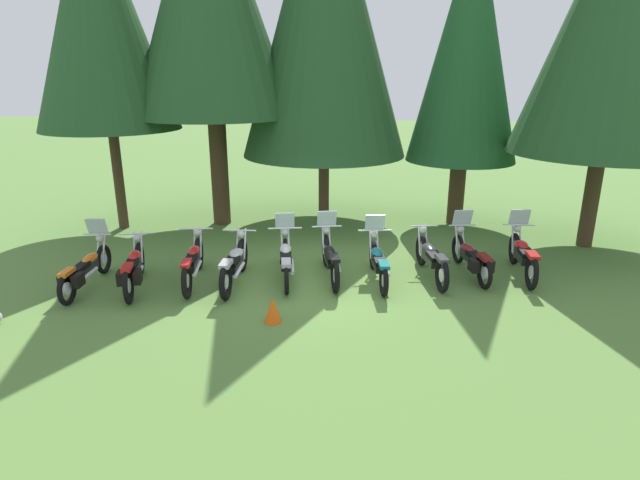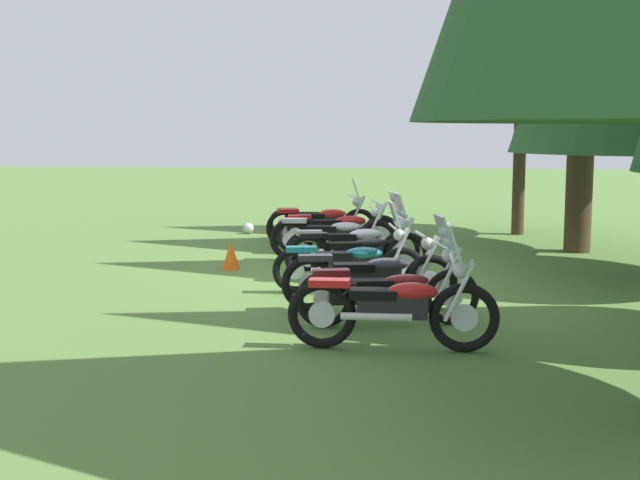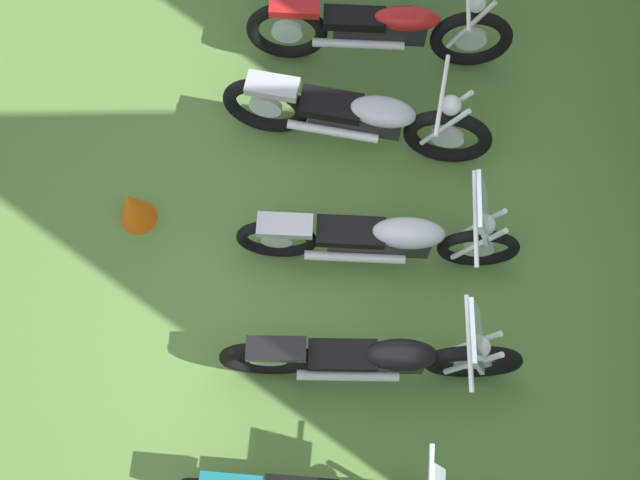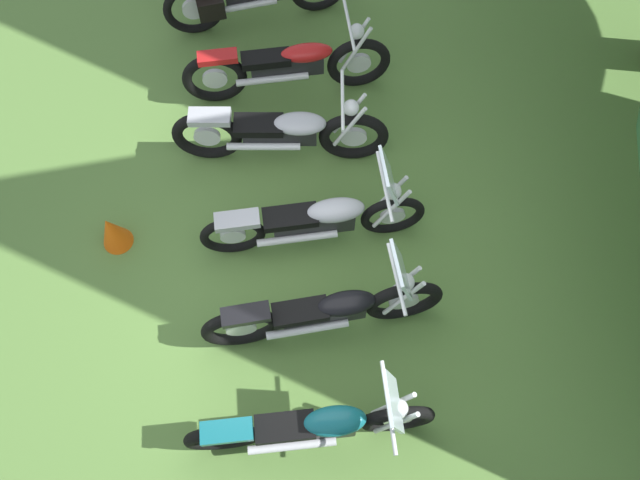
{
  "view_description": "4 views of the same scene",
  "coord_description": "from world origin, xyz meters",
  "px_view_note": "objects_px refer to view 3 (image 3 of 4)",
  "views": [
    {
      "loc": [
        1.44,
        -10.6,
        4.39
      ],
      "look_at": [
        0.18,
        0.25,
        0.85
      ],
      "focal_mm": 29.31,
      "sensor_mm": 36.0,
      "label": 1
    },
    {
      "loc": [
        13.66,
        1.0,
        2.37
      ],
      "look_at": [
        1.34,
        -0.35,
        0.76
      ],
      "focal_mm": 47.54,
      "sensor_mm": 36.0,
      "label": 2
    },
    {
      "loc": [
        1.72,
        0.07,
        6.29
      ],
      "look_at": [
        -0.38,
        -0.44,
        0.58
      ],
      "focal_mm": 43.57,
      "sensor_mm": 36.0,
      "label": 3
    },
    {
      "loc": [
        2.41,
        0.22,
        6.19
      ],
      "look_at": [
        -0.11,
        0.09,
        0.9
      ],
      "focal_mm": 36.03,
      "sensor_mm": 36.0,
      "label": 4
    }
  ],
  "objects_px": {
    "motorcycle_5": "(375,358)",
    "traffic_cone": "(133,207)",
    "motorcycle_2": "(382,30)",
    "motorcycle_3": "(358,117)",
    "motorcycle_4": "(384,239)"
  },
  "relations": [
    {
      "from": "motorcycle_4",
      "to": "traffic_cone",
      "type": "xyz_separation_m",
      "value": [
        0.13,
        -2.12,
        -0.23
      ]
    },
    {
      "from": "motorcycle_3",
      "to": "motorcycle_5",
      "type": "distance_m",
      "value": 2.09
    },
    {
      "from": "motorcycle_5",
      "to": "motorcycle_3",
      "type": "bearing_deg",
      "value": 93.44
    },
    {
      "from": "motorcycle_5",
      "to": "traffic_cone",
      "type": "distance_m",
      "value": 2.42
    },
    {
      "from": "motorcycle_4",
      "to": "traffic_cone",
      "type": "bearing_deg",
      "value": 172.6
    },
    {
      "from": "motorcycle_2",
      "to": "motorcycle_3",
      "type": "xyz_separation_m",
      "value": [
        0.92,
        -0.01,
        0.0
      ]
    },
    {
      "from": "motorcycle_2",
      "to": "motorcycle_5",
      "type": "height_order",
      "value": "motorcycle_5"
    },
    {
      "from": "motorcycle_3",
      "to": "motorcycle_5",
      "type": "bearing_deg",
      "value": -76.54
    },
    {
      "from": "motorcycle_3",
      "to": "traffic_cone",
      "type": "relative_size",
      "value": 4.92
    },
    {
      "from": "motorcycle_3",
      "to": "motorcycle_5",
      "type": "xyz_separation_m",
      "value": [
        2.0,
        0.59,
        0.01
      ]
    },
    {
      "from": "motorcycle_2",
      "to": "traffic_cone",
      "type": "height_order",
      "value": "motorcycle_2"
    },
    {
      "from": "motorcycle_4",
      "to": "motorcycle_3",
      "type": "bearing_deg",
      "value": 102.37
    },
    {
      "from": "motorcycle_3",
      "to": "motorcycle_5",
      "type": "relative_size",
      "value": 1.03
    },
    {
      "from": "motorcycle_5",
      "to": "traffic_cone",
      "type": "xyz_separation_m",
      "value": [
        -0.83,
        -2.26,
        -0.23
      ]
    },
    {
      "from": "traffic_cone",
      "to": "motorcycle_3",
      "type": "bearing_deg",
      "value": 124.85
    }
  ]
}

